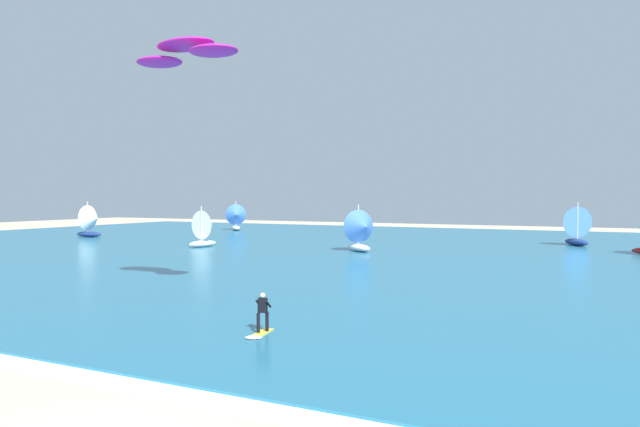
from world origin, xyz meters
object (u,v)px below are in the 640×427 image
(kitesurfer, at_px, (261,319))
(sailboat_outermost, at_px, (362,230))
(kite, at_px, (185,52))
(sailboat_anchored_offshore, at_px, (92,221))
(sailboat_leading, at_px, (574,225))
(sailboat_center_horizon, at_px, (236,217))
(sailboat_trailing, at_px, (206,228))

(kitesurfer, xyz_separation_m, sailboat_outermost, (-9.94, 35.05, 1.59))
(kite, xyz_separation_m, sailboat_anchored_offshore, (-43.94, 33.83, -11.07))
(kitesurfer, height_order, sailboat_outermost, sailboat_outermost)
(sailboat_leading, relative_size, sailboat_outermost, 1.04)
(sailboat_center_horizon, xyz_separation_m, sailboat_leading, (51.75, -7.28, 0.08))
(sailboat_center_horizon, relative_size, sailboat_leading, 0.97)
(sailboat_center_horizon, xyz_separation_m, sailboat_outermost, (32.95, -25.71, -0.02))
(sailboat_anchored_offshore, bearing_deg, sailboat_leading, 13.92)
(sailboat_anchored_offshore, bearing_deg, sailboat_outermost, -4.75)
(kite, bearing_deg, sailboat_trailing, 125.60)
(kitesurfer, distance_m, sailboat_center_horizon, 74.39)
(sailboat_center_horizon, height_order, sailboat_trailing, sailboat_center_horizon)
(sailboat_anchored_offshore, relative_size, sailboat_outermost, 1.03)
(sailboat_leading, bearing_deg, kite, -108.65)
(kite, bearing_deg, sailboat_leading, 71.35)
(sailboat_trailing, bearing_deg, sailboat_outermost, 6.03)
(kite, relative_size, sailboat_trailing, 1.60)
(sailboat_anchored_offshore, distance_m, sailboat_center_horizon, 23.88)
(kite, relative_size, sailboat_outermost, 1.53)
(kite, distance_m, sailboat_anchored_offshore, 56.55)
(sailboat_leading, height_order, sailboat_outermost, sailboat_leading)
(sailboat_leading, bearing_deg, sailboat_outermost, -135.55)
(sailboat_anchored_offshore, bearing_deg, sailboat_center_horizon, 68.73)
(sailboat_center_horizon, bearing_deg, kite, -57.83)
(sailboat_trailing, bearing_deg, sailboat_anchored_offshore, 167.17)
(kite, xyz_separation_m, sailboat_trailing, (-20.37, 28.46, -11.23))
(sailboat_leading, distance_m, sailboat_trailing, 42.08)
(kitesurfer, relative_size, sailboat_center_horizon, 0.42)
(sailboat_outermost, bearing_deg, kitesurfer, -74.16)
(kite, height_order, sailboat_anchored_offshore, kite)
(sailboat_anchored_offshore, height_order, sailboat_center_horizon, sailboat_anchored_offshore)
(sailboat_anchored_offshore, xyz_separation_m, sailboat_outermost, (41.61, -3.46, -0.06))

